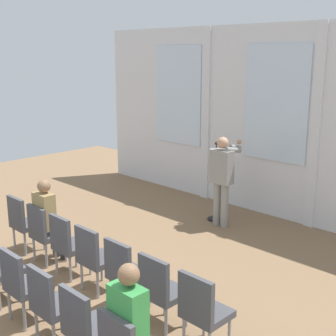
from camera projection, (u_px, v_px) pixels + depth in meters
rear_partition at (278, 122)px, 8.93m from camera, size 9.60×0.14×3.72m
speaker at (222, 175)px, 8.59m from camera, size 0.51×0.69×1.70m
mic_stand at (215, 203)px, 9.04m from camera, size 0.28×0.28×1.55m
chair_r0_c0 at (23, 220)px, 7.56m from camera, size 0.46×0.44×0.94m
chair_r0_c1 at (44, 230)px, 7.13m from camera, size 0.46×0.44×0.94m
audience_r0_c1 at (48, 217)px, 7.13m from camera, size 0.36×0.39×1.33m
chair_r0_c2 at (67, 242)px, 6.69m from camera, size 0.46×0.44×0.94m
chair_r0_c3 at (94, 255)px, 6.26m from camera, size 0.46×0.44×0.94m
chair_r0_c4 at (125, 270)px, 5.82m from camera, size 0.46×0.44×0.94m
chair_r0_c5 at (161, 288)px, 5.39m from camera, size 0.46×0.44×0.94m
chair_r0_c6 at (202, 308)px, 4.95m from camera, size 0.46×0.44×0.94m
chair_r1_c3 at (22, 282)px, 5.53m from camera, size 0.46×0.44×0.94m
chair_r1_c4 at (51, 301)px, 5.09m from camera, size 0.46×0.44×0.94m
chair_r1_c5 at (85, 324)px, 4.66m from camera, size 0.46×0.44×0.94m
audience_r1_c6 at (132, 326)px, 4.22m from camera, size 0.36×0.39×1.39m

